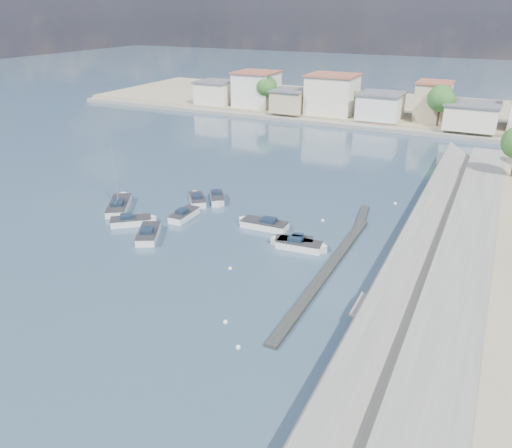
{
  "coord_description": "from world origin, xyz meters",
  "views": [
    {
      "loc": [
        19.38,
        -30.44,
        23.33
      ],
      "look_at": [
        -2.74,
        14.37,
        1.4
      ],
      "focal_mm": 35.0,
      "sensor_mm": 36.0,
      "label": 1
    }
  ],
  "objects": [
    {
      "name": "motorboat_d",
      "position": [
        1.73,
        13.91,
        0.38
      ],
      "size": [
        4.53,
        2.86,
        1.48
      ],
      "color": "silver",
      "rests_on": "ground"
    },
    {
      "name": "motorboat_f",
      "position": [
        -14.12,
        20.16,
        0.38
      ],
      "size": [
        4.14,
        4.49,
        1.48
      ],
      "color": "silver",
      "rests_on": "ground"
    },
    {
      "name": "motorboat_e",
      "position": [
        -12.64,
        15.25,
        0.38
      ],
      "size": [
        1.88,
        4.97,
        1.48
      ],
      "color": "silver",
      "rests_on": "ground"
    },
    {
      "name": "seawall_walkway",
      "position": [
        18.5,
        13.0,
        0.9
      ],
      "size": [
        5.0,
        90.0,
        1.8
      ],
      "primitive_type": "cube",
      "color": "slate",
      "rests_on": "ground"
    },
    {
      "name": "far_shore_land",
      "position": [
        0.0,
        92.0,
        0.7
      ],
      "size": [
        160.0,
        40.0,
        1.4
      ],
      "primitive_type": "cube",
      "color": "gray",
      "rests_on": "ground"
    },
    {
      "name": "motorboat_c",
      "position": [
        -3.07,
        16.68,
        0.38
      ],
      "size": [
        5.97,
        2.26,
        1.48
      ],
      "color": "silver",
      "rests_on": "ground"
    },
    {
      "name": "motorboat_h",
      "position": [
        3.02,
        13.53,
        0.38
      ],
      "size": [
        5.37,
        2.34,
        1.48
      ],
      "color": "silver",
      "rests_on": "ground"
    },
    {
      "name": "far_town",
      "position": [
        10.71,
        76.92,
        4.93
      ],
      "size": [
        113.01,
        12.8,
        8.35
      ],
      "color": "beige",
      "rests_on": "far_shore_land"
    },
    {
      "name": "shore_trees",
      "position": [
        8.34,
        68.11,
        6.22
      ],
      "size": [
        74.56,
        38.32,
        7.92
      ],
      "color": "#38281E",
      "rests_on": "ground"
    },
    {
      "name": "far_shore_quay",
      "position": [
        0.0,
        71.0,
        0.4
      ],
      "size": [
        160.0,
        2.5,
        0.8
      ],
      "primitive_type": "cube",
      "color": "slate",
      "rests_on": "ground"
    },
    {
      "name": "motorboat_a",
      "position": [
        -13.27,
        9.03,
        0.38
      ],
      "size": [
        4.25,
        5.59,
        1.48
      ],
      "color": "silver",
      "rests_on": "ground"
    },
    {
      "name": "mooring_buoys",
      "position": [
        5.03,
        13.15,
        0.05
      ],
      "size": [
        14.98,
        35.2,
        0.39
      ],
      "color": "white",
      "rests_on": "ground"
    },
    {
      "name": "sailboat",
      "position": [
        -21.84,
        14.25,
        0.41
      ],
      "size": [
        5.4,
        6.89,
        9.0
      ],
      "color": "silver",
      "rests_on": "ground"
    },
    {
      "name": "breakwater",
      "position": [
        6.9,
        12.69,
        0.17
      ],
      "size": [
        2.0,
        31.02,
        0.35
      ],
      "color": "black",
      "rests_on": "ground"
    },
    {
      "name": "ground",
      "position": [
        0.0,
        40.0,
        0.0
      ],
      "size": [
        400.0,
        400.0,
        0.0
      ],
      "primitive_type": "plane",
      "color": "#273D4F",
      "rests_on": "ground"
    },
    {
      "name": "motorboat_g",
      "position": [
        -11.88,
        21.52,
        0.38
      ],
      "size": [
        3.62,
        4.35,
        1.48
      ],
      "color": "silver",
      "rests_on": "ground"
    },
    {
      "name": "motorboat_b",
      "position": [
        -16.91,
        10.89,
        0.38
      ],
      "size": [
        4.78,
        4.38,
        1.48
      ],
      "color": "silver",
      "rests_on": "ground"
    }
  ]
}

